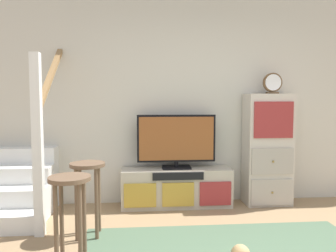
{
  "coord_description": "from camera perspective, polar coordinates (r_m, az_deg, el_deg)",
  "views": [
    {
      "loc": [
        -0.75,
        -1.86,
        1.34
      ],
      "look_at": [
        -0.44,
        1.87,
        1.05
      ],
      "focal_mm": 35.02,
      "sensor_mm": 36.0,
      "label": 1
    }
  ],
  "objects": [
    {
      "name": "side_cabinet",
      "position": [
        4.42,
        16.93,
        -3.93
      ],
      "size": [
        0.58,
        0.38,
        1.42
      ],
      "color": "beige",
      "rests_on": "ground_plane"
    },
    {
      "name": "bar_stool_near",
      "position": [
        2.84,
        -16.69,
        -12.11
      ],
      "size": [
        0.34,
        0.34,
        0.73
      ],
      "color": "brown",
      "rests_on": "ground_plane"
    },
    {
      "name": "media_console",
      "position": [
        4.22,
        1.48,
        -10.64
      ],
      "size": [
        1.38,
        0.38,
        0.48
      ],
      "color": "#BCB29E",
      "rests_on": "ground_plane"
    },
    {
      "name": "staircase",
      "position": [
        4.43,
        -24.56,
        -8.59
      ],
      "size": [
        1.0,
        1.36,
        2.2
      ],
      "color": "white",
      "rests_on": "ground_plane"
    },
    {
      "name": "back_wall",
      "position": [
        4.38,
        5.04,
        4.57
      ],
      "size": [
        6.4,
        0.12,
        2.7
      ],
      "primitive_type": "cube",
      "color": "beige",
      "rests_on": "ground_plane"
    },
    {
      "name": "television",
      "position": [
        4.13,
        1.46,
        -2.45
      ],
      "size": [
        0.99,
        0.22,
        0.68
      ],
      "color": "black",
      "rests_on": "media_console"
    },
    {
      "name": "desk_clock",
      "position": [
        4.38,
        17.74,
        7.08
      ],
      "size": [
        0.24,
        0.08,
        0.26
      ],
      "color": "#4C3823",
      "rests_on": "side_cabinet"
    },
    {
      "name": "bar_stool_far",
      "position": [
        3.34,
        -13.8,
        -9.48
      ],
      "size": [
        0.34,
        0.34,
        0.74
      ],
      "color": "brown",
      "rests_on": "ground_plane"
    }
  ]
}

